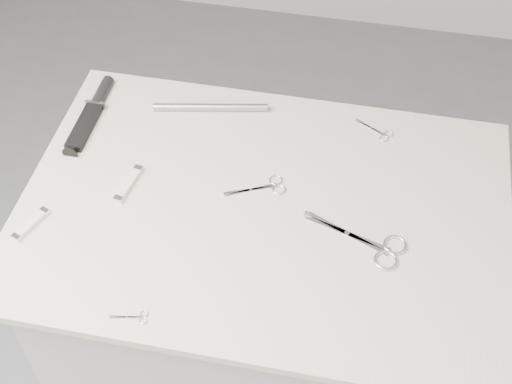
% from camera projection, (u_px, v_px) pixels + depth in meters
% --- Properties ---
extents(plinth, '(0.90, 0.60, 0.90)m').
position_uv_depth(plinth, '(262.00, 326.00, 1.81)').
color(plinth, '#B8B8B5').
rests_on(plinth, ground).
extents(display_board, '(1.00, 0.70, 0.02)m').
position_uv_depth(display_board, '(263.00, 210.00, 1.47)').
color(display_board, beige).
rests_on(display_board, plinth).
extents(large_shears, '(0.21, 0.12, 0.01)m').
position_uv_depth(large_shears, '(375.00, 246.00, 1.39)').
color(large_shears, silver).
rests_on(large_shears, display_board).
extents(embroidery_scissors_a, '(0.13, 0.08, 0.00)m').
position_uv_depth(embroidery_scissors_a, '(266.00, 187.00, 1.49)').
color(embroidery_scissors_a, silver).
rests_on(embroidery_scissors_a, display_board).
extents(embroidery_scissors_b, '(0.09, 0.06, 0.00)m').
position_uv_depth(embroidery_scissors_b, '(379.00, 132.00, 1.60)').
color(embroidery_scissors_b, silver).
rests_on(embroidery_scissors_b, display_board).
extents(tiny_scissors, '(0.07, 0.03, 0.00)m').
position_uv_depth(tiny_scissors, '(135.00, 317.00, 1.29)').
color(tiny_scissors, silver).
rests_on(tiny_scissors, display_board).
extents(sheathed_knife, '(0.05, 0.24, 0.03)m').
position_uv_depth(sheathed_knife, '(93.00, 110.00, 1.64)').
color(sheathed_knife, black).
rests_on(sheathed_knife, display_board).
extents(pocket_knife_a, '(0.04, 0.11, 0.01)m').
position_uv_depth(pocket_knife_a, '(129.00, 183.00, 1.49)').
color(pocket_knife_a, beige).
rests_on(pocket_knife_a, display_board).
extents(pocket_knife_b, '(0.05, 0.09, 0.01)m').
position_uv_depth(pocket_knife_b, '(31.00, 224.00, 1.42)').
color(pocket_knife_b, beige).
rests_on(pocket_knife_b, display_board).
extents(metal_rail, '(0.26, 0.07, 0.02)m').
position_uv_depth(metal_rail, '(211.00, 107.00, 1.65)').
color(metal_rail, '#93969B').
rests_on(metal_rail, display_board).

